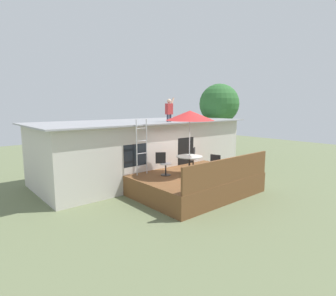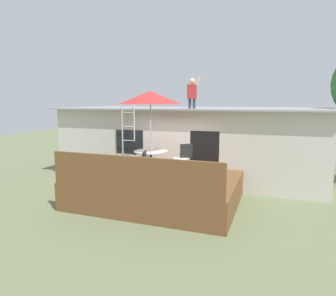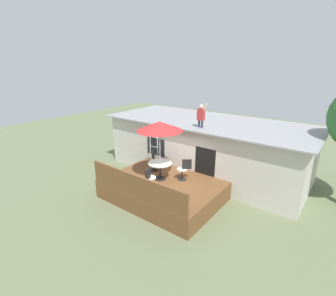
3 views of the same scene
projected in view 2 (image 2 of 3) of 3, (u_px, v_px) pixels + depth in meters
ground_plane at (158, 201)px, 9.13m from camera, size 40.00×40.00×0.00m
house at (190, 141)px, 12.25m from camera, size 10.50×4.50×2.79m
deck at (158, 188)px, 9.07m from camera, size 4.75×3.52×0.80m
deck_railing at (132, 174)px, 7.35m from camera, size 4.65×0.08×0.90m
patio_table at (151, 156)px, 9.04m from camera, size 1.04×1.04×0.74m
patio_umbrella at (150, 98)px, 8.77m from camera, size 1.90×1.90×2.54m
step_ladder at (128, 134)px, 10.61m from camera, size 0.52×0.04×2.20m
person_figure at (192, 91)px, 10.40m from camera, size 0.47×0.20×1.11m
patio_chair_left at (135, 155)px, 9.88m from camera, size 0.56×0.46×0.92m
patio_chair_right at (182, 159)px, 9.32m from camera, size 0.56×0.47×0.92m
patio_chair_near at (145, 167)px, 8.08m from camera, size 0.44×0.61×0.92m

